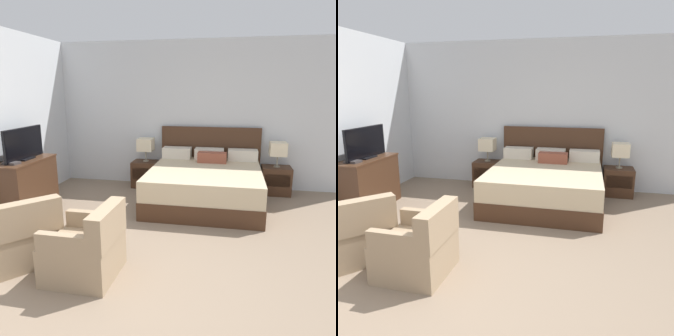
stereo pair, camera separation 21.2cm
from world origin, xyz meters
TOP-DOWN VIEW (x-y plane):
  - ground_plane at (0.00, 0.00)m, footprint 11.60×11.60m
  - wall_back at (0.00, 3.90)m, footprint 6.38×0.06m
  - bed at (0.41, 2.88)m, footprint 1.89×2.00m
  - nightstand_left at (-0.82, 3.59)m, footprint 0.52×0.42m
  - nightstand_right at (1.63, 3.59)m, footprint 0.52×0.42m
  - table_lamp_left at (-0.82, 3.60)m, footprint 0.29×0.29m
  - table_lamp_right at (1.63, 3.60)m, footprint 0.29×0.29m
  - dresser at (-2.33, 1.97)m, footprint 0.48×1.09m
  - tv at (-2.32, 2.00)m, footprint 0.18×0.92m
  - book_red_cover at (-2.31, 1.66)m, footprint 0.22×0.16m
  - armchair_by_window at (-1.39, 0.51)m, footprint 0.97×0.97m
  - armchair_companion at (-0.58, 0.37)m, footprint 0.70×0.69m

SIDE VIEW (x-z plane):
  - ground_plane at x=0.00m, z-range 0.00..0.00m
  - nightstand_left at x=-0.82m, z-range 0.00..0.50m
  - nightstand_right at x=1.63m, z-range 0.00..0.50m
  - armchair_by_window at x=-1.39m, z-range -0.10..0.66m
  - armchair_companion at x=-0.58m, z-range -0.10..0.66m
  - bed at x=0.41m, z-range -0.26..0.92m
  - dresser at x=-2.33m, z-range 0.01..0.82m
  - book_red_cover at x=-2.31m, z-range 0.81..0.85m
  - table_lamp_left at x=-0.82m, z-range 0.61..1.06m
  - table_lamp_right at x=1.63m, z-range 0.61..1.06m
  - tv at x=-2.32m, z-range 0.80..1.30m
  - wall_back at x=0.00m, z-range 0.00..2.78m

